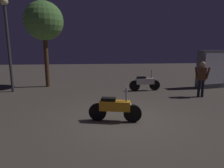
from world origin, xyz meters
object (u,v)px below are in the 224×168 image
object	(u,v)px
person_rider_beside	(202,76)
motorcycle_white_parked_left	(145,83)
streetlamp_near	(7,33)
kiosk_billboard	(211,69)
motorcycle_orange_foreground	(115,108)

from	to	relation	value
person_rider_beside	motorcycle_white_parked_left	bearing A→B (deg)	-94.42
person_rider_beside	streetlamp_near	xyz separation A→B (m)	(-9.14, 1.90, 1.98)
person_rider_beside	kiosk_billboard	world-z (taller)	kiosk_billboard
streetlamp_near	motorcycle_white_parked_left	bearing A→B (deg)	-3.33
motorcycle_white_parked_left	streetlamp_near	bearing A→B (deg)	174.25
motorcycle_orange_foreground	streetlamp_near	bearing A→B (deg)	149.26
motorcycle_orange_foreground	streetlamp_near	world-z (taller)	streetlamp_near
motorcycle_orange_foreground	person_rider_beside	size ratio (longest dim) A/B	1.00
motorcycle_orange_foreground	person_rider_beside	bearing A→B (deg)	43.57
streetlamp_near	kiosk_billboard	bearing A→B (deg)	0.13
kiosk_billboard	motorcycle_white_parked_left	bearing A→B (deg)	-3.72
streetlamp_near	kiosk_billboard	world-z (taller)	streetlamp_near
motorcycle_white_parked_left	person_rider_beside	xyz separation A→B (m)	(2.26, -1.50, 0.54)
motorcycle_orange_foreground	person_rider_beside	world-z (taller)	person_rider_beside
motorcycle_orange_foreground	kiosk_billboard	world-z (taller)	kiosk_billboard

